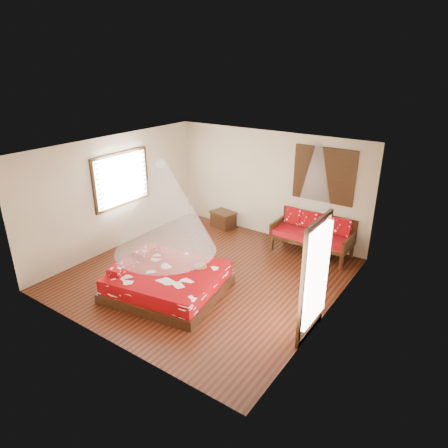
{
  "coord_description": "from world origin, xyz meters",
  "views": [
    {
      "loc": [
        4.76,
        -6.18,
        4.45
      ],
      "look_at": [
        0.24,
        0.36,
        1.15
      ],
      "focal_mm": 32.0,
      "sensor_mm": 36.0,
      "label": 1
    }
  ],
  "objects": [
    {
      "name": "window_left",
      "position": [
        -2.71,
        0.2,
        1.7
      ],
      "size": [
        0.1,
        1.74,
        1.34
      ],
      "color": "black",
      "rests_on": "wall_left"
    },
    {
      "name": "daybed",
      "position": [
        1.49,
        2.39,
        0.52
      ],
      "size": [
        1.91,
        0.85,
        0.97
      ],
      "color": "black",
      "rests_on": "floor"
    },
    {
      "name": "wine_tray",
      "position": [
        0.26,
        -0.52,
        0.56
      ],
      "size": [
        0.27,
        0.27,
        0.22
      ],
      "rotation": [
        0.0,
        0.0,
        0.34
      ],
      "color": "brown",
      "rests_on": "bed"
    },
    {
      "name": "shutter_panel",
      "position": [
        1.49,
        2.72,
        1.9
      ],
      "size": [
        1.52,
        0.06,
        1.32
      ],
      "color": "black",
      "rests_on": "wall_back"
    },
    {
      "name": "room",
      "position": [
        0.0,
        0.0,
        1.4
      ],
      "size": [
        5.54,
        5.54,
        2.84
      ],
      "color": "black",
      "rests_on": "ground"
    },
    {
      "name": "bed",
      "position": [
        -0.22,
        -1.02,
        0.25
      ],
      "size": [
        2.45,
        2.29,
        0.64
      ],
      "rotation": [
        0.0,
        0.0,
        0.17
      ],
      "color": "black",
      "rests_on": "floor"
    },
    {
      "name": "storage_chest",
      "position": [
        -1.22,
        2.45,
        0.23
      ],
      "size": [
        0.75,
        0.61,
        0.46
      ],
      "rotation": [
        0.0,
        0.0,
        -0.2
      ],
      "color": "black",
      "rests_on": "floor"
    },
    {
      "name": "mosquito_net_daybed",
      "position": [
        1.49,
        2.25,
        2.0
      ],
      "size": [
        0.77,
        0.77,
        1.5
      ],
      "primitive_type": "cone",
      "color": "white",
      "rests_on": "ceiling"
    },
    {
      "name": "glazed_door",
      "position": [
        2.72,
        -0.6,
        1.07
      ],
      "size": [
        0.08,
        1.02,
        2.16
      ],
      "color": "black",
      "rests_on": "floor"
    },
    {
      "name": "mosquito_net_main",
      "position": [
        -0.2,
        -1.02,
        1.85
      ],
      "size": [
        1.98,
        1.98,
        1.8
      ],
      "primitive_type": "cone",
      "color": "white",
      "rests_on": "ceiling"
    }
  ]
}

